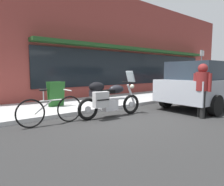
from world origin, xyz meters
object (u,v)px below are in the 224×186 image
at_px(parked_bicycle, 51,110).
at_px(pedestrian_walking, 202,84).
at_px(touring_motorcycle, 108,98).
at_px(sandwich_board_sign, 56,94).
at_px(parked_minivan, 210,84).
at_px(parking_sign_pole, 201,67).

height_order(parked_bicycle, pedestrian_walking, pedestrian_walking).
xyz_separation_m(touring_motorcycle, sandwich_board_sign, (-0.68, 2.19, -0.03)).
relative_size(touring_motorcycle, sandwich_board_sign, 2.47).
height_order(touring_motorcycle, sandwich_board_sign, touring_motorcycle).
height_order(touring_motorcycle, pedestrian_walking, pedestrian_walking).
height_order(parked_bicycle, parked_minivan, parked_minivan).
xyz_separation_m(touring_motorcycle, parked_bicycle, (-1.66, 0.27, -0.21)).
bearing_deg(sandwich_board_sign, parking_sign_pole, -5.50).
height_order(pedestrian_walking, parking_sign_pole, parking_sign_pole).
height_order(touring_motorcycle, parked_bicycle, touring_motorcycle).
xyz_separation_m(pedestrian_walking, parking_sign_pole, (5.97, 3.12, 0.61)).
xyz_separation_m(touring_motorcycle, parked_minivan, (4.20, -1.03, 0.31)).
bearing_deg(parked_bicycle, parked_minivan, -12.56).
xyz_separation_m(parked_minivan, parking_sign_pole, (3.90, 2.38, 0.70)).
distance_m(parked_bicycle, sandwich_board_sign, 2.16).
xyz_separation_m(parked_bicycle, parking_sign_pole, (9.76, 1.08, 1.23)).
relative_size(parked_bicycle, parking_sign_pole, 0.69).
bearing_deg(touring_motorcycle, parked_bicycle, 170.71).
distance_m(touring_motorcycle, parking_sign_pole, 8.27).
distance_m(parked_minivan, pedestrian_walking, 2.20).
bearing_deg(parked_bicycle, sandwich_board_sign, 62.99).
bearing_deg(parked_bicycle, pedestrian_walking, -28.40).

